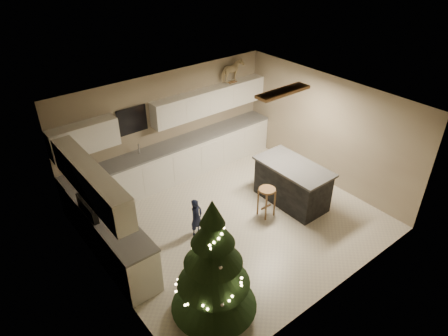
{
  "coord_description": "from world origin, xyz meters",
  "views": [
    {
      "loc": [
        -4.29,
        -5.05,
        5.43
      ],
      "look_at": [
        0.0,
        0.35,
        1.15
      ],
      "focal_mm": 32.0,
      "sensor_mm": 36.0,
      "label": 1
    }
  ],
  "objects_px": {
    "toddler": "(196,217)",
    "rocking_horse": "(232,71)",
    "island": "(292,184)",
    "christmas_tree": "(213,272)",
    "bar_stool": "(267,195)"
  },
  "relations": [
    {
      "from": "toddler",
      "to": "rocking_horse",
      "type": "distance_m",
      "value": 3.92
    },
    {
      "from": "island",
      "to": "christmas_tree",
      "type": "relative_size",
      "value": 0.75
    },
    {
      "from": "bar_stool",
      "to": "toddler",
      "type": "relative_size",
      "value": 0.82
    },
    {
      "from": "island",
      "to": "toddler",
      "type": "xyz_separation_m",
      "value": [
        -2.29,
        0.42,
        -0.07
      ]
    },
    {
      "from": "bar_stool",
      "to": "toddler",
      "type": "bearing_deg",
      "value": 164.18
    },
    {
      "from": "island",
      "to": "rocking_horse",
      "type": "distance_m",
      "value": 3.17
    },
    {
      "from": "bar_stool",
      "to": "rocking_horse",
      "type": "xyz_separation_m",
      "value": [
        1.17,
        2.59,
        1.78
      ]
    },
    {
      "from": "christmas_tree",
      "to": "rocking_horse",
      "type": "height_order",
      "value": "rocking_horse"
    },
    {
      "from": "island",
      "to": "christmas_tree",
      "type": "height_order",
      "value": "christmas_tree"
    },
    {
      "from": "toddler",
      "to": "rocking_horse",
      "type": "height_order",
      "value": "rocking_horse"
    },
    {
      "from": "island",
      "to": "toddler",
      "type": "distance_m",
      "value": 2.33
    },
    {
      "from": "toddler",
      "to": "rocking_horse",
      "type": "relative_size",
      "value": 1.25
    },
    {
      "from": "island",
      "to": "christmas_tree",
      "type": "xyz_separation_m",
      "value": [
        -3.2,
        -1.35,
        0.45
      ]
    },
    {
      "from": "island",
      "to": "bar_stool",
      "type": "bearing_deg",
      "value": -179.4
    },
    {
      "from": "christmas_tree",
      "to": "toddler",
      "type": "xyz_separation_m",
      "value": [
        0.91,
        1.77,
        -0.52
      ]
    }
  ]
}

